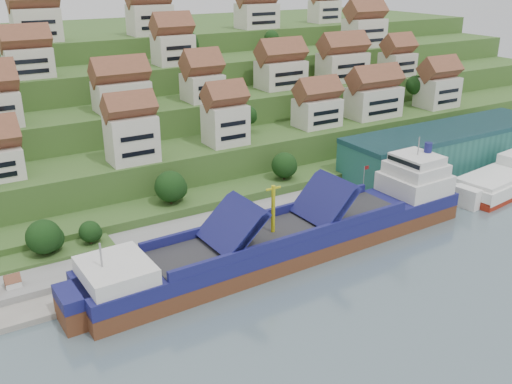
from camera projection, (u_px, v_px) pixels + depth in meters
ground at (324, 247)px, 109.42m from camera, size 300.00×300.00×0.00m
quay at (354, 196)px, 130.50m from camera, size 180.00×14.00×2.20m
hillside at (134, 94)px, 187.87m from camera, size 260.00×128.00×31.00m
hillside_village at (190, 74)px, 148.63m from camera, size 156.60×63.13×28.69m
hillside_trees at (202, 133)px, 132.11m from camera, size 139.89×62.30×30.24m
warehouse at (448, 147)px, 145.10m from camera, size 60.00×15.00×10.00m
flagpole at (364, 181)px, 123.46m from camera, size 1.28×0.16×8.00m
cargo_ship at (300, 235)px, 106.60m from camera, size 79.15×15.11×17.48m
second_ship at (504, 181)px, 135.87m from camera, size 29.65×14.40×8.25m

